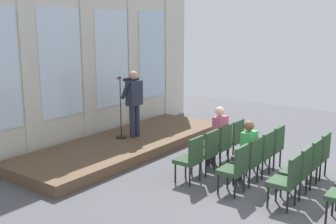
% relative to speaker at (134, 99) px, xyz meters
% --- Properties ---
extents(ground_plane, '(15.50, 15.50, 0.00)m').
position_rel_speaker_xyz_m(ground_plane, '(-0.34, -4.67, -1.23)').
color(ground_plane, '#4C4C51').
extents(rear_partition, '(8.78, 0.14, 4.30)m').
position_rel_speaker_xyz_m(rear_partition, '(-0.30, 1.29, 0.92)').
color(rear_partition, beige).
rests_on(rear_partition, ground).
extents(stage_platform, '(5.99, 2.06, 0.25)m').
position_rel_speaker_xyz_m(stage_platform, '(-0.34, -0.03, -1.10)').
color(stage_platform, brown).
rests_on(stage_platform, ground).
extents(speaker, '(0.51, 0.69, 1.68)m').
position_rel_speaker_xyz_m(speaker, '(0.00, 0.00, 0.00)').
color(speaker, '#232838').
rests_on(speaker, stage_platform).
extents(mic_stand, '(0.28, 0.28, 1.55)m').
position_rel_speaker_xyz_m(mic_stand, '(-0.27, 0.20, -0.64)').
color(mic_stand, black).
rests_on(mic_stand, stage_platform).
extents(chair_r0_c0, '(0.46, 0.44, 0.94)m').
position_rel_speaker_xyz_m(chair_r0_c0, '(-1.22, -2.54, -0.69)').
color(chair_r0_c0, black).
rests_on(chair_r0_c0, ground).
extents(chair_r0_c1, '(0.46, 0.44, 0.94)m').
position_rel_speaker_xyz_m(chair_r0_c1, '(-0.64, -2.54, -0.69)').
color(chair_r0_c1, black).
rests_on(chair_r0_c1, ground).
extents(chair_r0_c2, '(0.46, 0.44, 0.94)m').
position_rel_speaker_xyz_m(chair_r0_c2, '(-0.05, -2.54, -0.69)').
color(chair_r0_c2, black).
rests_on(chair_r0_c2, ground).
extents(audience_r0_c2, '(0.36, 0.39, 1.33)m').
position_rel_speaker_xyz_m(audience_r0_c2, '(-0.05, -2.46, -0.49)').
color(audience_r0_c2, '#2D2D33').
rests_on(audience_r0_c2, ground).
extents(chair_r0_c3, '(0.46, 0.44, 0.94)m').
position_rel_speaker_xyz_m(chair_r0_c3, '(0.54, -2.54, -0.69)').
color(chair_r0_c3, black).
rests_on(chair_r0_c3, ground).
extents(chair_r1_c0, '(0.46, 0.44, 0.94)m').
position_rel_speaker_xyz_m(chair_r1_c0, '(-1.22, -3.50, -0.69)').
color(chair_r1_c0, black).
rests_on(chair_r1_c0, ground).
extents(chair_r1_c1, '(0.46, 0.44, 0.94)m').
position_rel_speaker_xyz_m(chair_r1_c1, '(-0.64, -3.50, -0.69)').
color(chair_r1_c1, black).
rests_on(chair_r1_c1, ground).
extents(audience_r1_c1, '(0.36, 0.39, 1.28)m').
position_rel_speaker_xyz_m(audience_r1_c1, '(-0.64, -3.42, -0.51)').
color(audience_r1_c1, '#2D2D33').
rests_on(audience_r1_c1, ground).
extents(chair_r1_c2, '(0.46, 0.44, 0.94)m').
position_rel_speaker_xyz_m(chair_r1_c2, '(-0.05, -3.50, -0.69)').
color(chair_r1_c2, black).
rests_on(chair_r1_c2, ground).
extents(chair_r1_c3, '(0.46, 0.44, 0.94)m').
position_rel_speaker_xyz_m(chair_r1_c3, '(0.54, -3.50, -0.69)').
color(chair_r1_c3, black).
rests_on(chair_r1_c3, ground).
extents(chair_r2_c0, '(0.46, 0.44, 0.94)m').
position_rel_speaker_xyz_m(chair_r2_c0, '(-1.22, -4.46, -0.69)').
color(chair_r2_c0, black).
rests_on(chair_r2_c0, ground).
extents(chair_r2_c1, '(0.46, 0.44, 0.94)m').
position_rel_speaker_xyz_m(chair_r2_c1, '(-0.64, -4.46, -0.69)').
color(chair_r2_c1, black).
rests_on(chair_r2_c1, ground).
extents(chair_r2_c2, '(0.46, 0.44, 0.94)m').
position_rel_speaker_xyz_m(chair_r2_c2, '(-0.05, -4.46, -0.69)').
color(chair_r2_c2, black).
rests_on(chair_r2_c2, ground).
extents(chair_r2_c3, '(0.46, 0.44, 0.94)m').
position_rel_speaker_xyz_m(chair_r2_c3, '(0.54, -4.46, -0.69)').
color(chair_r2_c3, black).
rests_on(chair_r2_c3, ground).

